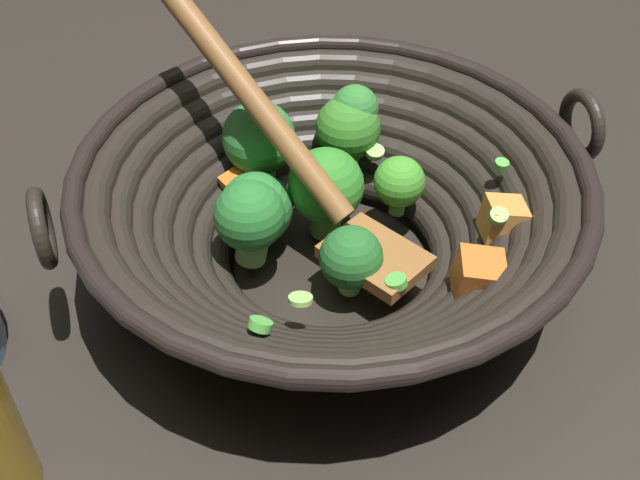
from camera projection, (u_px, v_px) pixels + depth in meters
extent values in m
plane|color=#28231E|center=(331.00, 273.00, 0.62)|extent=(4.00, 4.00, 0.00)
cylinder|color=black|center=(331.00, 269.00, 0.62)|extent=(0.15, 0.15, 0.01)
torus|color=black|center=(331.00, 253.00, 0.61)|extent=(0.20, 0.20, 0.02)
torus|color=black|center=(331.00, 243.00, 0.60)|extent=(0.22, 0.22, 0.02)
torus|color=black|center=(331.00, 232.00, 0.59)|extent=(0.25, 0.25, 0.02)
torus|color=black|center=(331.00, 221.00, 0.59)|extent=(0.27, 0.27, 0.02)
torus|color=black|center=(331.00, 209.00, 0.58)|extent=(0.30, 0.30, 0.02)
torus|color=black|center=(331.00, 197.00, 0.57)|extent=(0.32, 0.32, 0.02)
torus|color=black|center=(332.00, 185.00, 0.56)|extent=(0.35, 0.35, 0.02)
torus|color=black|center=(332.00, 173.00, 0.56)|extent=(0.36, 0.36, 0.01)
torus|color=black|center=(581.00, 125.00, 0.60)|extent=(0.05, 0.03, 0.05)
torus|color=black|center=(42.00, 228.00, 0.52)|extent=(0.05, 0.03, 0.05)
cylinder|color=#7DBE5D|center=(258.00, 239.00, 0.62)|extent=(0.03, 0.03, 0.02)
sphere|color=#2C7C32|center=(256.00, 209.00, 0.60)|extent=(0.06, 0.06, 0.06)
cylinder|color=#63A540|center=(326.00, 221.00, 0.63)|extent=(0.03, 0.03, 0.02)
sphere|color=#32872B|center=(326.00, 185.00, 0.61)|extent=(0.06, 0.06, 0.06)
cylinder|color=#75A746|center=(257.00, 172.00, 0.65)|extent=(0.03, 0.03, 0.02)
sphere|color=#327E35|center=(255.00, 139.00, 0.63)|extent=(0.06, 0.06, 0.06)
cylinder|color=#72B148|center=(354.00, 133.00, 0.66)|extent=(0.02, 0.02, 0.02)
sphere|color=#347F33|center=(355.00, 108.00, 0.64)|extent=(0.04, 0.04, 0.04)
cylinder|color=#77B251|center=(347.00, 158.00, 0.67)|extent=(0.03, 0.03, 0.02)
sphere|color=#397F28|center=(348.00, 128.00, 0.64)|extent=(0.05, 0.05, 0.05)
cylinder|color=#6AA048|center=(252.00, 248.00, 0.59)|extent=(0.03, 0.03, 0.02)
sphere|color=#28742F|center=(249.00, 216.00, 0.57)|extent=(0.05, 0.05, 0.05)
cylinder|color=#5E9F44|center=(401.00, 208.00, 0.63)|extent=(0.02, 0.02, 0.02)
sphere|color=green|center=(403.00, 185.00, 0.61)|extent=(0.04, 0.04, 0.04)
cylinder|color=#75C350|center=(350.00, 283.00, 0.58)|extent=(0.02, 0.02, 0.02)
sphere|color=#26682A|center=(351.00, 258.00, 0.57)|extent=(0.05, 0.05, 0.05)
cube|color=orange|center=(247.00, 191.00, 0.63)|extent=(0.03, 0.04, 0.04)
cube|color=#CC6B26|center=(478.00, 277.00, 0.54)|extent=(0.05, 0.04, 0.04)
cube|color=#BF7222|center=(398.00, 267.00, 0.60)|extent=(0.03, 0.03, 0.03)
cube|color=gold|center=(503.00, 220.00, 0.57)|extent=(0.04, 0.04, 0.03)
cylinder|color=#99D166|center=(499.00, 216.00, 0.55)|extent=(0.02, 0.02, 0.01)
cylinder|color=#56B247|center=(260.00, 325.00, 0.48)|extent=(0.02, 0.02, 0.01)
cylinder|color=#56B247|center=(501.00, 164.00, 0.58)|extent=(0.01, 0.01, 0.01)
cylinder|color=#99D166|center=(301.00, 299.00, 0.51)|extent=(0.02, 0.02, 0.01)
cylinder|color=#56B247|center=(249.00, 130.00, 0.64)|extent=(0.02, 0.02, 0.01)
cylinder|color=#56B247|center=(391.00, 285.00, 0.55)|extent=(0.02, 0.02, 0.01)
cylinder|color=#6BC651|center=(346.00, 197.00, 0.62)|extent=(0.01, 0.01, 0.01)
cylinder|color=#6BC651|center=(382.00, 238.00, 0.61)|extent=(0.02, 0.02, 0.01)
cylinder|color=#99D166|center=(375.00, 152.00, 0.64)|extent=(0.02, 0.02, 0.01)
cylinder|color=#6BC651|center=(255.00, 234.00, 0.58)|extent=(0.02, 0.02, 0.01)
cube|color=brown|center=(375.00, 257.00, 0.57)|extent=(0.08, 0.06, 0.01)
cylinder|color=brown|center=(245.00, 88.00, 0.58)|extent=(0.20, 0.05, 0.14)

